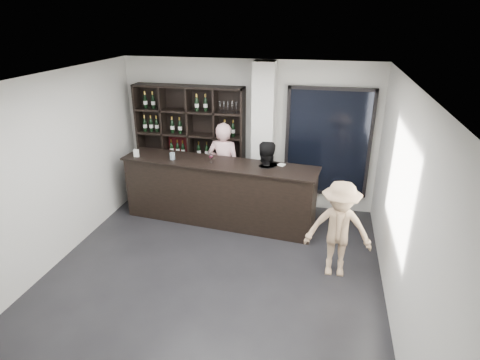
% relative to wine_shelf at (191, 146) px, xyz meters
% --- Properties ---
extents(floor, '(5.00, 5.50, 0.01)m').
position_rel_wine_shelf_xyz_m(floor, '(1.15, -2.57, -1.20)').
color(floor, black).
rests_on(floor, ground).
extents(wine_shelf, '(2.20, 0.35, 2.40)m').
position_rel_wine_shelf_xyz_m(wine_shelf, '(0.00, 0.00, 0.00)').
color(wine_shelf, black).
rests_on(wine_shelf, floor).
extents(structural_column, '(0.40, 0.40, 2.90)m').
position_rel_wine_shelf_xyz_m(structural_column, '(1.50, -0.10, 0.25)').
color(structural_column, silver).
rests_on(structural_column, floor).
extents(glass_panel, '(1.60, 0.08, 2.10)m').
position_rel_wine_shelf_xyz_m(glass_panel, '(2.70, 0.12, 0.20)').
color(glass_panel, black).
rests_on(glass_panel, floor).
extents(tasting_counter, '(3.61, 0.74, 1.19)m').
position_rel_wine_shelf_xyz_m(tasting_counter, '(0.80, -0.82, -0.60)').
color(tasting_counter, black).
rests_on(tasting_counter, floor).
extents(taster_pink, '(0.68, 0.48, 1.78)m').
position_rel_wine_shelf_xyz_m(taster_pink, '(0.76, -0.26, -0.31)').
color(taster_pink, beige).
rests_on(taster_pink, floor).
extents(taster_black, '(0.96, 0.87, 1.61)m').
position_rel_wine_shelf_xyz_m(taster_black, '(1.63, -0.72, -0.39)').
color(taster_black, black).
rests_on(taster_black, floor).
extents(customer, '(0.98, 0.58, 1.51)m').
position_rel_wine_shelf_xyz_m(customer, '(2.95, -2.04, -0.45)').
color(customer, tan).
rests_on(customer, floor).
extents(wine_glass, '(0.09, 0.09, 0.18)m').
position_rel_wine_shelf_xyz_m(wine_glass, '(0.68, -0.85, 0.08)').
color(wine_glass, white).
rests_on(wine_glass, tasting_counter).
extents(spit_cup, '(0.12, 0.12, 0.13)m').
position_rel_wine_shelf_xyz_m(spit_cup, '(-0.06, -0.84, 0.06)').
color(spit_cup, '#CDEAF7').
rests_on(spit_cup, tasting_counter).
extents(napkin_stack, '(0.15, 0.15, 0.02)m').
position_rel_wine_shelf_xyz_m(napkin_stack, '(1.93, -0.72, 0.00)').
color(napkin_stack, white).
rests_on(napkin_stack, tasting_counter).
extents(card_stand, '(0.10, 0.05, 0.14)m').
position_rel_wine_shelf_xyz_m(card_stand, '(-0.77, -0.85, 0.06)').
color(card_stand, white).
rests_on(card_stand, tasting_counter).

